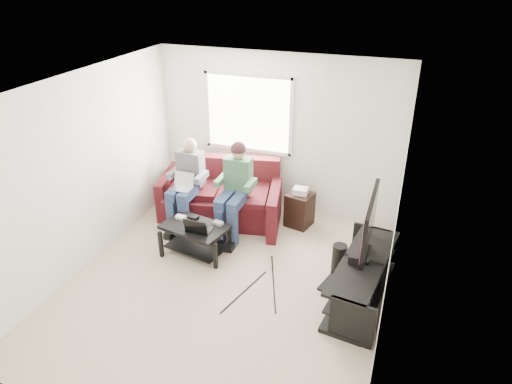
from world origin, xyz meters
TOP-DOWN VIEW (x-y plane):
  - floor at (0.00, 0.00)m, footprint 4.50×4.50m
  - ceiling at (0.00, 0.00)m, footprint 4.50×4.50m
  - wall_back at (0.00, 2.25)m, footprint 4.50×0.00m
  - wall_front at (0.00, -2.25)m, footprint 4.50×0.00m
  - wall_left at (-2.00, 0.00)m, footprint 0.00×4.50m
  - wall_right at (2.00, 0.00)m, footprint 0.00×4.50m
  - window at (-0.50, 2.23)m, footprint 1.48×0.04m
  - sofa at (-0.74, 1.57)m, footprint 2.21×1.29m
  - person_left at (-1.14, 1.19)m, footprint 0.40×0.71m
  - person_right at (-0.34, 1.21)m, footprint 0.40×0.71m
  - laptop_silver at (-1.14, 1.04)m, footprint 0.36×0.29m
  - coffee_table at (-0.67, 0.49)m, footprint 1.00×0.73m
  - laptop_black at (-0.55, 0.41)m, footprint 0.37×0.28m
  - controller_a at (-0.95, 0.61)m, footprint 0.15×0.10m
  - controller_b at (-0.77, 0.67)m, footprint 0.15×0.11m
  - controller_c at (-0.37, 0.64)m, footprint 0.16×0.12m
  - tv_stand at (1.71, 0.31)m, footprint 0.73×1.75m
  - tv at (1.71, 0.41)m, footprint 0.12×1.10m
  - soundbar at (1.59, 0.41)m, footprint 0.12×0.50m
  - drink_cup at (1.66, 0.94)m, footprint 0.08×0.08m
  - console_white at (1.71, -0.09)m, footprint 0.30×0.22m
  - console_grey at (1.71, 0.61)m, footprint 0.34×0.26m
  - console_black at (1.71, 0.26)m, footprint 0.38×0.30m
  - subwoofer at (1.36, 0.70)m, footprint 0.19×0.19m
  - keyboard_floor at (1.31, 0.46)m, footprint 0.28×0.50m
  - end_table at (0.54, 1.76)m, footprint 0.37×0.37m

SIDE VIEW (x-z plane):
  - floor at x=0.00m, z-range 0.00..0.00m
  - keyboard_floor at x=1.31m, z-range 0.00..0.03m
  - subwoofer at x=1.36m, z-range 0.00..0.44m
  - tv_stand at x=1.71m, z-range -0.03..0.53m
  - end_table at x=0.54m, z-range -0.03..0.62m
  - console_white at x=1.71m, z-range 0.29..0.35m
  - console_black at x=1.71m, z-range 0.29..0.36m
  - console_grey at x=1.71m, z-range 0.29..0.37m
  - coffee_table at x=-0.67m, z-range 0.11..0.56m
  - sofa at x=-0.74m, z-range -0.13..0.82m
  - controller_a at x=-0.95m, z-range 0.45..0.49m
  - controller_b at x=-0.77m, z-range 0.45..0.49m
  - controller_c at x=-0.37m, z-range 0.45..0.49m
  - laptop_black at x=-0.55m, z-range 0.45..0.69m
  - soundbar at x=1.59m, z-range 0.56..0.66m
  - drink_cup at x=1.66m, z-range 0.56..0.68m
  - laptop_silver at x=-1.14m, z-range 0.65..0.89m
  - person_left at x=-1.14m, z-range 0.08..1.48m
  - person_right at x=-0.34m, z-range 0.12..1.56m
  - tv at x=1.71m, z-range 0.61..1.42m
  - wall_back at x=0.00m, z-range -0.95..3.55m
  - wall_front at x=0.00m, z-range -0.95..3.55m
  - wall_left at x=-2.00m, z-range -0.95..3.55m
  - wall_right at x=2.00m, z-range -0.95..3.55m
  - window at x=-0.50m, z-range 0.96..2.24m
  - ceiling at x=0.00m, z-range 2.60..2.60m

